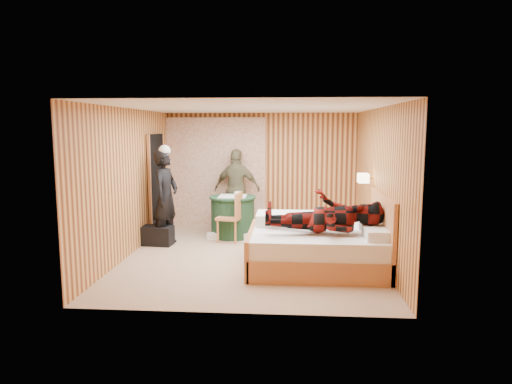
# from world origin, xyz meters

# --- Properties ---
(floor) EXTENTS (4.20, 5.00, 0.01)m
(floor) POSITION_xyz_m (0.00, 0.00, 0.00)
(floor) COLOR tan
(floor) RESTS_ON ground
(ceiling) EXTENTS (4.20, 5.00, 0.01)m
(ceiling) POSITION_xyz_m (0.00, 0.00, 2.50)
(ceiling) COLOR white
(ceiling) RESTS_ON wall_back
(wall_back) EXTENTS (4.20, 0.02, 2.50)m
(wall_back) POSITION_xyz_m (0.00, 2.50, 1.25)
(wall_back) COLOR #F2B05D
(wall_back) RESTS_ON floor
(wall_left) EXTENTS (0.02, 5.00, 2.50)m
(wall_left) POSITION_xyz_m (-2.10, 0.00, 1.25)
(wall_left) COLOR #F2B05D
(wall_left) RESTS_ON floor
(wall_right) EXTENTS (0.02, 5.00, 2.50)m
(wall_right) POSITION_xyz_m (2.10, 0.00, 1.25)
(wall_right) COLOR #F2B05D
(wall_right) RESTS_ON floor
(curtain) EXTENTS (2.20, 0.08, 2.40)m
(curtain) POSITION_xyz_m (-1.00, 2.43, 1.20)
(curtain) COLOR #EFE6CF
(curtain) RESTS_ON floor
(doorway) EXTENTS (0.06, 0.90, 2.05)m
(doorway) POSITION_xyz_m (-2.06, 1.40, 1.02)
(doorway) COLOR black
(doorway) RESTS_ON floor
(wall_lamp) EXTENTS (0.26, 0.24, 0.16)m
(wall_lamp) POSITION_xyz_m (1.92, 0.45, 1.30)
(wall_lamp) COLOR gold
(wall_lamp) RESTS_ON wall_right
(bed) EXTENTS (2.15, 1.69, 1.17)m
(bed) POSITION_xyz_m (1.12, -0.61, 0.34)
(bed) COLOR tan
(bed) RESTS_ON floor
(nightstand) EXTENTS (0.45, 0.62, 0.59)m
(nightstand) POSITION_xyz_m (1.88, 0.24, 0.31)
(nightstand) COLOR tan
(nightstand) RESTS_ON floor
(round_table) EXTENTS (0.93, 0.93, 0.82)m
(round_table) POSITION_xyz_m (-0.50, 1.35, 0.41)
(round_table) COLOR #22492F
(round_table) RESTS_ON floor
(chair_far) EXTENTS (0.49, 0.49, 0.93)m
(chair_far) POSITION_xyz_m (-0.51, 2.08, 0.54)
(chair_far) COLOR tan
(chair_far) RESTS_ON floor
(chair_near) EXTENTS (0.50, 0.50, 0.95)m
(chair_near) POSITION_xyz_m (-0.43, 0.91, 0.55)
(chair_near) COLOR tan
(chair_near) RESTS_ON floor
(duffel_bag) EXTENTS (0.66, 0.39, 0.35)m
(duffel_bag) POSITION_xyz_m (-1.85, 0.56, 0.18)
(duffel_bag) COLOR black
(duffel_bag) RESTS_ON floor
(sneaker_left) EXTENTS (0.30, 0.14, 0.13)m
(sneaker_left) POSITION_xyz_m (-0.83, 1.06, 0.06)
(sneaker_left) COLOR white
(sneaker_left) RESTS_ON floor
(sneaker_right) EXTENTS (0.32, 0.22, 0.13)m
(sneaker_right) POSITION_xyz_m (-0.21, 1.08, 0.07)
(sneaker_right) COLOR white
(sneaker_right) RESTS_ON floor
(woman_standing) EXTENTS (0.56, 0.73, 1.78)m
(woman_standing) POSITION_xyz_m (-1.68, 0.68, 0.89)
(woman_standing) COLOR black
(woman_standing) RESTS_ON floor
(man_at_table) EXTENTS (1.07, 0.61, 1.72)m
(man_at_table) POSITION_xyz_m (-0.50, 2.13, 0.86)
(man_at_table) COLOR #6A6646
(man_at_table) RESTS_ON floor
(man_on_bed) EXTENTS (0.86, 0.67, 1.77)m
(man_on_bed) POSITION_xyz_m (1.15, -0.84, 1.01)
(man_on_bed) COLOR #5F0D09
(man_on_bed) RESTS_ON bed
(book_lower) EXTENTS (0.18, 0.23, 0.02)m
(book_lower) POSITION_xyz_m (1.88, 0.19, 0.60)
(book_lower) COLOR white
(book_lower) RESTS_ON nightstand
(book_upper) EXTENTS (0.21, 0.25, 0.02)m
(book_upper) POSITION_xyz_m (1.88, 0.19, 0.62)
(book_upper) COLOR white
(book_upper) RESTS_ON nightstand
(cup_nightstand) EXTENTS (0.13, 0.13, 0.09)m
(cup_nightstand) POSITION_xyz_m (1.88, 0.37, 0.64)
(cup_nightstand) COLOR white
(cup_nightstand) RESTS_ON nightstand
(cup_table) EXTENTS (0.14, 0.14, 0.10)m
(cup_table) POSITION_xyz_m (-0.40, 1.30, 0.87)
(cup_table) COLOR white
(cup_table) RESTS_ON round_table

